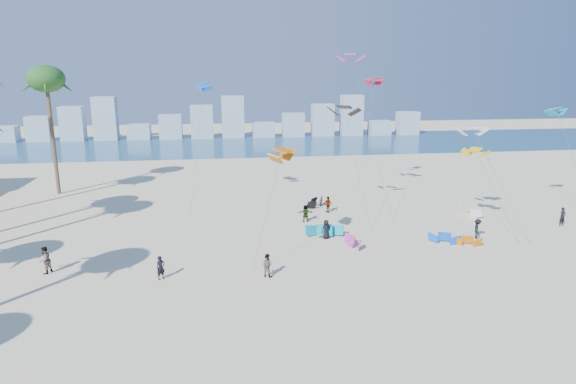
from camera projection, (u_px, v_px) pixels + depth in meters
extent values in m
plane|color=beige|center=(273.00, 381.00, 21.37)|extent=(220.00, 220.00, 0.00)
plane|color=navy|center=(228.00, 145.00, 90.54)|extent=(220.00, 220.00, 0.00)
imported|color=black|center=(161.00, 268.00, 31.68)|extent=(0.69, 0.62, 1.58)
imported|color=gray|center=(267.00, 265.00, 32.13)|extent=(0.96, 0.92, 1.57)
imported|color=black|center=(326.00, 229.00, 39.45)|extent=(0.87, 0.68, 1.56)
imported|color=gray|center=(328.00, 204.00, 46.87)|extent=(0.85, 0.96, 1.56)
imported|color=black|center=(477.00, 229.00, 39.46)|extent=(1.01, 1.21, 1.63)
imported|color=gray|center=(306.00, 213.00, 43.94)|extent=(1.46, 0.59, 1.54)
imported|color=black|center=(562.00, 217.00, 42.69)|extent=(0.67, 0.51, 1.66)
imported|color=gray|center=(45.00, 260.00, 32.59)|extent=(1.05, 1.13, 1.86)
cylinder|color=#595959|center=(267.00, 210.00, 33.31)|extent=(2.48, 2.26, 7.90)
cylinder|color=#595959|center=(357.00, 167.00, 42.71)|extent=(1.20, 5.56, 10.03)
cylinder|color=#595959|center=(501.00, 183.00, 39.69)|extent=(2.98, 5.28, 8.65)
cylinder|color=#595959|center=(197.00, 150.00, 45.86)|extent=(1.66, 2.82, 12.03)
cylinder|color=#595959|center=(366.00, 139.00, 51.45)|extent=(2.99, 4.85, 12.41)
cylinder|color=#595959|center=(497.00, 196.00, 39.13)|extent=(2.27, 4.02, 6.94)
cylinder|color=#595959|center=(372.00, 137.00, 44.48)|extent=(2.83, 5.26, 14.70)
cylinder|color=#595959|center=(576.00, 165.00, 44.11)|extent=(1.89, 4.81, 9.83)
cylinder|color=brown|center=(53.00, 138.00, 52.68)|extent=(0.40, 0.40, 12.39)
ellipsoid|color=#1C4F1C|center=(46.00, 79.00, 51.20)|extent=(3.80, 3.80, 2.85)
cube|color=#9EADBF|center=(6.00, 134.00, 93.85)|extent=(4.40, 3.00, 3.00)
cube|color=#9EADBF|center=(39.00, 129.00, 94.51)|extent=(4.40, 3.00, 4.80)
cube|color=#9EADBF|center=(73.00, 124.00, 95.17)|extent=(4.40, 3.00, 6.60)
cube|color=#9EADBF|center=(105.00, 118.00, 95.83)|extent=(4.40, 3.00, 8.40)
cube|color=#9EADBF|center=(139.00, 132.00, 97.36)|extent=(4.40, 3.00, 3.00)
cube|color=#9EADBF|center=(171.00, 127.00, 98.02)|extent=(4.40, 3.00, 4.80)
cube|color=#9EADBF|center=(202.00, 122.00, 98.68)|extent=(4.40, 3.00, 6.60)
cube|color=#9EADBF|center=(233.00, 117.00, 99.34)|extent=(4.40, 3.00, 8.40)
cube|color=#9EADBF|center=(263.00, 130.00, 100.86)|extent=(4.40, 3.00, 3.00)
cube|color=#9EADBF|center=(293.00, 125.00, 101.52)|extent=(4.40, 3.00, 4.80)
cube|color=#9EADBF|center=(323.00, 120.00, 102.18)|extent=(4.40, 3.00, 6.60)
cube|color=#9EADBF|center=(352.00, 115.00, 102.84)|extent=(4.40, 3.00, 8.40)
cube|color=#9EADBF|center=(379.00, 128.00, 104.37)|extent=(4.40, 3.00, 3.00)
cube|color=#9EADBF|center=(407.00, 123.00, 105.03)|extent=(4.40, 3.00, 4.80)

